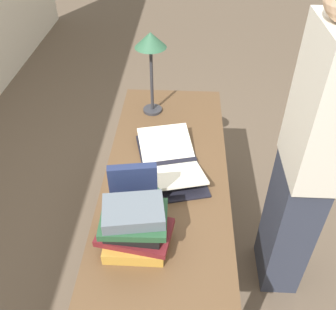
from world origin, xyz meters
The scene contains 8 objects.
ground_plane centered at (0.00, 0.00, 0.00)m, with size 12.00×12.00×0.00m, color brown.
reading_desk centered at (0.00, 0.00, 0.63)m, with size 1.57×0.60×0.73m.
open_book centered at (0.06, -0.02, 0.76)m, with size 0.57×0.40×0.07m.
book_stack_tall centered at (-0.43, 0.10, 0.83)m, with size 0.23×0.31×0.21m.
book_standing_upright centered at (-0.25, 0.12, 0.86)m, with size 0.07×0.20×0.25m.
reading_lamp centered at (0.54, 0.11, 1.14)m, with size 0.17×0.17×0.48m.
coffee_mug centered at (-0.22, 0.05, 0.78)m, with size 0.08×0.10×0.08m.
person_reader centered at (-0.03, -0.65, 0.84)m, with size 0.36×0.22×1.69m.
Camera 1 is at (-1.35, -0.08, 1.97)m, focal length 40.00 mm.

